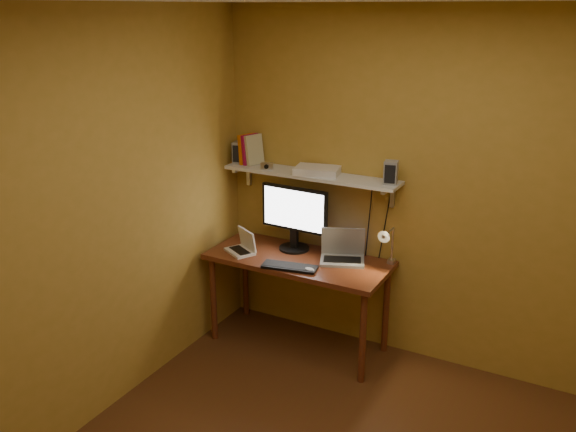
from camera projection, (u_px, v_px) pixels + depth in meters
The scene contains 14 objects.
room at pixel (350, 280), 2.98m from camera, with size 3.44×3.24×2.64m.
desk at pixel (298, 268), 4.68m from camera, with size 1.40×0.60×0.75m.
wall_shelf at pixel (311, 175), 4.62m from camera, with size 1.40×0.25×0.21m.
monitor at pixel (294, 215), 4.73m from camera, with size 0.57×0.25×0.51m.
laptop at pixel (343, 252), 4.60m from camera, with size 0.39×0.34×0.25m.
netbook at pixel (243, 246), 4.75m from camera, with size 0.29×0.26×0.18m.
keyboard at pixel (290, 267), 4.47m from camera, with size 0.41×0.14×0.02m, color black.
mouse at pixel (309, 270), 4.40m from camera, with size 0.09×0.06×0.03m, color silver.
desk_lamp at pixel (388, 242), 4.39m from camera, with size 0.09×0.23×0.38m.
speaker_left at pixel (240, 153), 4.88m from camera, with size 0.10×0.10×0.17m, color gray.
speaker_right at pixel (391, 173), 4.30m from camera, with size 0.09×0.09×0.17m, color gray.
books at pixel (251, 149), 4.85m from camera, with size 0.17×0.17×0.24m.
shelf_camera at pixel (267, 166), 4.70m from camera, with size 0.10×0.06×0.06m.
router at pixel (317, 170), 4.58m from camera, with size 0.33×0.22×0.05m, color silver.
Camera 1 is at (1.03, -2.54, 2.57)m, focal length 38.00 mm.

